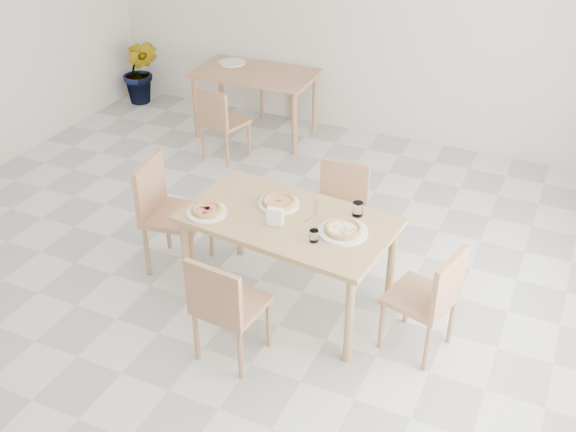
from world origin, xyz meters
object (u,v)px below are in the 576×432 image
at_px(potted_plant, 141,71).
at_px(main_table, 288,228).
at_px(napkin_holder, 275,217).
at_px(chair_west, 166,207).
at_px(chair_north, 340,205).
at_px(plate_empty, 232,63).
at_px(plate_mushroom, 343,232).
at_px(chair_back_n, 284,70).
at_px(tumbler_b, 314,236).
at_px(chair_east, 431,295).
at_px(pizza_margherita, 279,201).
at_px(second_table, 255,80).
at_px(chair_south, 224,304).
at_px(pizza_mushroom, 343,229).
at_px(tumbler_a, 358,209).
at_px(plate_margherita, 279,204).
at_px(chair_back_s, 220,119).
at_px(pizza_pepperoni, 207,210).
at_px(plate_pepperoni, 207,212).

bearing_deg(potted_plant, main_table, -40.51).
bearing_deg(napkin_holder, chair_west, 159.64).
distance_m(chair_north, plate_empty, 2.88).
xyz_separation_m(plate_mushroom, chair_back_n, (-2.04, 3.40, -0.24)).
bearing_deg(chair_north, tumbler_b, -84.01).
xyz_separation_m(chair_west, chair_back_n, (-0.53, 3.33, -0.02)).
height_order(chair_west, chair_east, chair_west).
xyz_separation_m(pizza_margherita, napkin_holder, (0.09, -0.26, 0.03)).
bearing_deg(second_table, chair_south, -68.43).
xyz_separation_m(pizza_mushroom, second_table, (-2.03, 2.62, -0.13)).
distance_m(plate_mushroom, tumbler_a, 0.26).
distance_m(main_table, tumbler_b, 0.37).
relative_size(plate_margherita, tumbler_a, 2.92).
height_order(chair_south, chair_east, chair_south).
distance_m(chair_back_s, plate_empty, 0.96).
height_order(pizza_pepperoni, chair_back_s, chair_back_s).
bearing_deg(chair_north, main_table, -102.63).
height_order(chair_north, second_table, chair_north).
bearing_deg(plate_mushroom, chair_south, -125.93).
relative_size(napkin_holder, plate_empty, 0.46).
relative_size(tumbler_b, plate_empty, 0.28).
distance_m(plate_pepperoni, chair_back_s, 2.35).
bearing_deg(chair_east, second_table, -121.18).
height_order(pizza_mushroom, plate_empty, pizza_mushroom).
distance_m(main_table, plate_empty, 3.36).
bearing_deg(main_table, potted_plant, 145.05).
xyz_separation_m(chair_back_n, potted_plant, (-1.73, -0.53, -0.11)).
relative_size(plate_margherita, pizza_mushroom, 1.02).
bearing_deg(chair_back_n, potted_plant, -168.89).
bearing_deg(tumbler_a, tumbler_b, -109.40).
height_order(main_table, chair_south, chair_south).
bearing_deg(napkin_holder, chair_east, -8.57).
xyz_separation_m(plate_empty, potted_plant, (-1.38, 0.13, -0.35)).
bearing_deg(main_table, pizza_pepperoni, -155.63).
bearing_deg(chair_south, chair_east, -146.11).
distance_m(chair_east, napkin_holder, 1.18).
relative_size(pizza_mushroom, napkin_holder, 2.18).
relative_size(main_table, pizza_margherita, 5.65).
bearing_deg(tumbler_a, plate_pepperoni, -156.51).
relative_size(chair_north, plate_margherita, 2.71).
xyz_separation_m(main_table, tumbler_b, (0.28, -0.20, 0.13)).
bearing_deg(pizza_mushroom, pizza_pepperoni, -169.99).
bearing_deg(chair_west, plate_pepperoni, -123.50).
xyz_separation_m(tumbler_b, chair_back_n, (-1.90, 3.58, -0.27)).
xyz_separation_m(pizza_mushroom, tumbler_b, (-0.14, -0.18, 0.01)).
bearing_deg(plate_mushroom, plate_margherita, 165.12).
bearing_deg(tumbler_a, chair_north, 121.99).
relative_size(pizza_margherita, second_table, 0.20).
bearing_deg(chair_north, chair_west, -153.66).
distance_m(napkin_holder, chair_back_n, 3.86).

